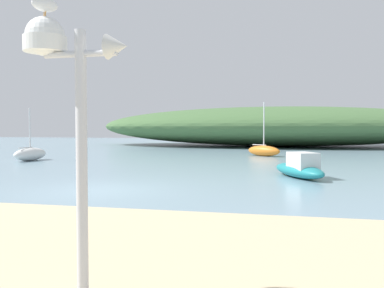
% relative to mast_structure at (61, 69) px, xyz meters
% --- Properties ---
extents(ground_plane, '(120.00, 120.00, 0.00)m').
position_rel_mast_structure_xyz_m(ground_plane, '(-3.22, 7.93, -2.57)').
color(ground_plane, '#7A99A8').
extents(distant_hill, '(37.88, 15.99, 4.09)m').
position_rel_mast_structure_xyz_m(distant_hill, '(1.35, 40.58, -0.53)').
color(distant_hill, '#476B3D').
rests_on(distant_hill, ground).
extents(mast_structure, '(1.16, 0.45, 2.94)m').
position_rel_mast_structure_xyz_m(mast_structure, '(0.00, 0.00, 0.00)').
color(mast_structure, silver).
rests_on(mast_structure, beach_sand).
extents(seagull_on_radar, '(0.29, 0.34, 0.26)m').
position_rel_mast_structure_xyz_m(seagull_on_radar, '(-0.19, -0.02, 0.71)').
color(seagull_on_radar, orange).
rests_on(seagull_on_radar, mast_structure).
extents(sailboat_west_reach, '(2.62, 2.26, 3.66)m').
position_rel_mast_structure_xyz_m(sailboat_west_reach, '(0.84, 24.66, -2.20)').
color(sailboat_west_reach, orange).
rests_on(sailboat_west_reach, ground).
extents(sailboat_centre_water, '(1.14, 2.65, 3.08)m').
position_rel_mast_structure_xyz_m(sailboat_centre_water, '(-12.29, 17.67, -2.18)').
color(sailboat_centre_water, white).
rests_on(sailboat_centre_water, ground).
extents(motorboat_inner_mooring, '(2.42, 3.65, 1.00)m').
position_rel_mast_structure_xyz_m(motorboat_inner_mooring, '(2.85, 12.68, -2.20)').
color(motorboat_inner_mooring, teal).
rests_on(motorboat_inner_mooring, ground).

